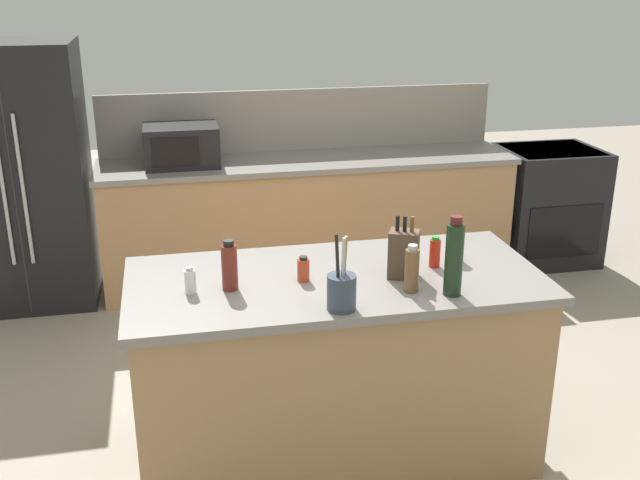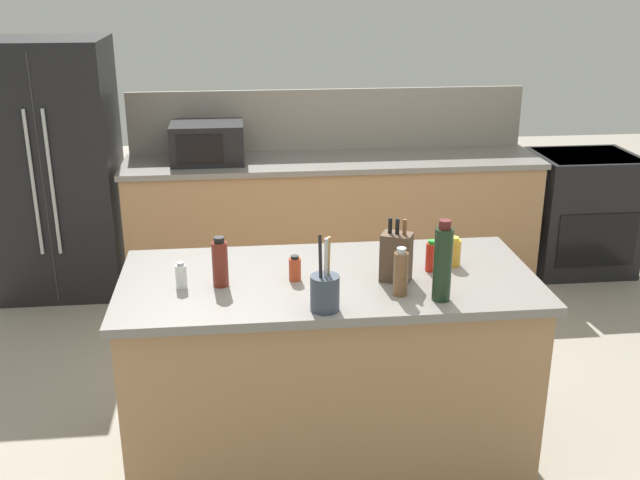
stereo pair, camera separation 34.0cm
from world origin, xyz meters
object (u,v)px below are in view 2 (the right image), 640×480
pepper_grinder (401,273)px  vinegar_bottle (220,263)px  honey_jar (453,252)px  spice_jar_oregano (394,253)px  hot_sauce_bottle (431,256)px  knife_block (396,257)px  microwave (207,143)px  spice_jar_paprika (295,269)px  refrigerator (55,169)px  utensil_crock (325,291)px  range_oven (580,212)px  wine_bottle (443,263)px  salt_shaker (181,276)px

pepper_grinder → vinegar_bottle: (-0.76, 0.18, 0.01)m
honey_jar → spice_jar_oregano: size_ratio=1.28×
hot_sauce_bottle → knife_block: bearing=-153.3°
microwave → spice_jar_paprika: size_ratio=4.40×
spice_jar_oregano → spice_jar_paprika: bearing=-162.1°
refrigerator → vinegar_bottle: (1.21, -2.30, 0.14)m
refrigerator → utensil_crock: size_ratio=5.66×
range_oven → wine_bottle: (-1.80, -2.49, 0.64)m
pepper_grinder → vinegar_bottle: bearing=166.6°
wine_bottle → vinegar_bottle: (-0.92, 0.25, -0.06)m
vinegar_bottle → microwave: bearing=93.2°
refrigerator → hot_sauce_bottle: refrigerator is taller
range_oven → spice_jar_oregano: (-1.92, -2.06, 0.52)m
pepper_grinder → wine_bottle: bearing=-22.4°
range_oven → salt_shaker: 3.71m
utensil_crock → wine_bottle: size_ratio=0.91×
honey_jar → salt_shaker: size_ratio=1.17×
salt_shaker → wine_bottle: (1.09, -0.24, 0.11)m
salt_shaker → spice_jar_oregano: 1.00m
salt_shaker → vinegar_bottle: 0.18m
wine_bottle → hot_sauce_bottle: bearing=83.6°
refrigerator → vinegar_bottle: refrigerator is taller
utensil_crock → honey_jar: (0.65, 0.42, -0.02)m
refrigerator → range_oven: refrigerator is taller
refrigerator → vinegar_bottle: size_ratio=8.01×
salt_shaker → microwave: bearing=88.9°
range_oven → salt_shaker: bearing=-142.1°
utensil_crock → salt_shaker: bearing=154.0°
honey_jar → salt_shaker: 1.26m
refrigerator → microwave: bearing=-2.7°
salt_shaker → wine_bottle: wine_bottle is taller
pepper_grinder → hot_sauce_bottle: bearing=51.8°
utensil_crock → honey_jar: utensil_crock is taller
spice_jar_paprika → pepper_grinder: pepper_grinder is taller
spice_jar_paprika → hot_sauce_bottle: (0.63, 0.04, 0.02)m
range_oven → pepper_grinder: (-1.96, -2.43, 0.57)m
refrigerator → wine_bottle: size_ratio=5.14×
knife_block → honey_jar: bearing=51.4°
range_oven → microwave: bearing=180.0°
pepper_grinder → range_oven: bearing=51.0°
salt_shaker → hot_sauce_bottle: size_ratio=0.80×
honey_jar → hot_sauce_bottle: size_ratio=0.94×
hot_sauce_bottle → pepper_grinder: size_ratio=0.70×
refrigerator → wine_bottle: 3.33m
hot_sauce_bottle → utensil_crock: bearing=-145.6°
utensil_crock → spice_jar_paprika: 0.34m
refrigerator → pepper_grinder: (1.98, -2.48, 0.13)m
spice_jar_oregano → pepper_grinder: size_ratio=0.51×
wine_bottle → hot_sauce_bottle: 0.33m
range_oven → wine_bottle: size_ratio=2.61×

